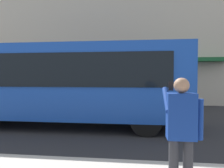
# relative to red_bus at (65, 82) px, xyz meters

# --- Properties ---
(ground_plane) EXTENTS (60.00, 60.00, 0.00)m
(ground_plane) POSITION_rel_red_bus_xyz_m (-2.65, -0.12, -1.68)
(ground_plane) COLOR #2B2B2D
(building_facade_far) EXTENTS (28.00, 1.55, 12.00)m
(building_facade_far) POSITION_rel_red_bus_xyz_m (-2.67, -6.91, 4.30)
(building_facade_far) COLOR beige
(building_facade_far) RESTS_ON ground_plane
(red_bus) EXTENTS (9.05, 2.54, 3.08)m
(red_bus) POSITION_rel_red_bus_xyz_m (0.00, 0.00, 0.00)
(red_bus) COLOR #1947AD
(red_bus) RESTS_ON ground_plane
(pedestrian_photographer) EXTENTS (0.53, 0.52, 1.70)m
(pedestrian_photographer) POSITION_rel_red_bus_xyz_m (-3.35, 4.59, -0.54)
(pedestrian_photographer) COLOR #2D2D33
(pedestrian_photographer) RESTS_ON sidewalk_curb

